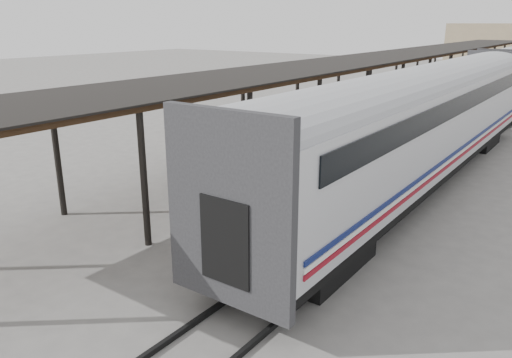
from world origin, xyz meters
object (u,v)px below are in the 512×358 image
object	(u,v)px
baggage_cart	(237,230)
luggage_tug	(368,123)
porter	(227,203)
pedestrian	(367,119)

from	to	relation	value
baggage_cart	luggage_tug	distance (m)	17.57
luggage_tug	porter	xyz separation A→B (m)	(3.77, -17.85, 1.13)
porter	pedestrian	size ratio (longest dim) A/B	0.87
pedestrian	luggage_tug	bearing A→B (deg)	-49.11
pedestrian	baggage_cart	bearing A→B (deg)	124.38
baggage_cart	luggage_tug	size ratio (longest dim) A/B	1.66
baggage_cart	luggage_tug	xyz separation A→B (m)	(-3.58, 17.20, -0.10)
baggage_cart	porter	size ratio (longest dim) A/B	1.51
baggage_cart	pedestrian	world-z (taller)	pedestrian
luggage_tug	porter	distance (m)	18.28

